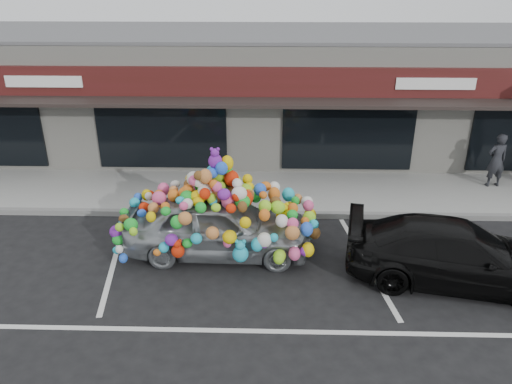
{
  "coord_description": "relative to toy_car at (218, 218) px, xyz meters",
  "views": [
    {
      "loc": [
        0.46,
        -9.91,
        6.41
      ],
      "look_at": [
        0.16,
        1.4,
        1.26
      ],
      "focal_mm": 35.0,
      "sensor_mm": 36.0,
      "label": 1
    }
  ],
  "objects": [
    {
      "name": "shop_building",
      "position": [
        0.74,
        7.84,
        1.23
      ],
      "size": [
        24.0,
        7.2,
        4.31
      ],
      "color": "beige",
      "rests_on": "ground"
    },
    {
      "name": "lane_line",
      "position": [
        2.74,
        -2.9,
        -0.93
      ],
      "size": [
        14.0,
        0.12,
        0.01
      ],
      "primitive_type": "cube",
      "color": "silver",
      "rests_on": "ground"
    },
    {
      "name": "parking_stripe_mid",
      "position": [
        3.54,
        -0.4,
        -0.93
      ],
      "size": [
        0.73,
        4.37,
        0.01
      ],
      "primitive_type": "cube",
      "rotation": [
        0.0,
        0.0,
        0.14
      ],
      "color": "silver",
      "rests_on": "ground"
    },
    {
      "name": "black_sedan",
      "position": [
        5.32,
        -1.07,
        -0.25
      ],
      "size": [
        2.74,
        4.99,
        1.37
      ],
      "primitive_type": "imported",
      "rotation": [
        0.0,
        0.0,
        1.39
      ],
      "color": "black",
      "rests_on": "ground"
    },
    {
      "name": "parking_stripe_left",
      "position": [
        -2.46,
        -0.4,
        -0.93
      ],
      "size": [
        0.73,
        4.37,
        0.01
      ],
      "primitive_type": "cube",
      "rotation": [
        0.0,
        0.0,
        0.14
      ],
      "color": "silver",
      "rests_on": "ground"
    },
    {
      "name": "ground",
      "position": [
        0.74,
        -0.6,
        -0.94
      ],
      "size": [
        90.0,
        90.0,
        0.0
      ],
      "primitive_type": "plane",
      "color": "black",
      "rests_on": "ground"
    },
    {
      "name": "pedestrian_a",
      "position": [
        8.16,
        3.92,
        0.06
      ],
      "size": [
        0.67,
        0.49,
        1.69
      ],
      "primitive_type": "imported",
      "rotation": [
        0.0,
        0.0,
        3.3
      ],
      "color": "black",
      "rests_on": "sidewalk"
    },
    {
      "name": "toy_car",
      "position": [
        0.0,
        0.0,
        0.0
      ],
      "size": [
        3.22,
        4.77,
        2.77
      ],
      "rotation": [
        0.0,
        0.0,
        1.55
      ],
      "color": "gray",
      "rests_on": "ground"
    },
    {
      "name": "kerb",
      "position": [
        0.74,
        1.9,
        -0.86
      ],
      "size": [
        26.0,
        0.18,
        0.16
      ],
      "primitive_type": "cube",
      "color": "slate",
      "rests_on": "ground"
    },
    {
      "name": "sidewalk",
      "position": [
        0.74,
        3.4,
        -0.86
      ],
      "size": [
        26.0,
        3.0,
        0.15
      ],
      "primitive_type": "cube",
      "color": "#989993",
      "rests_on": "ground"
    }
  ]
}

